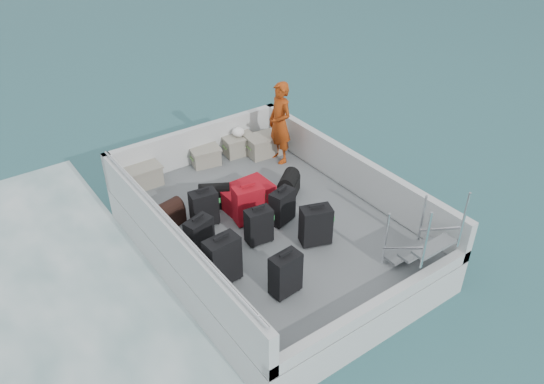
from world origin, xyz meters
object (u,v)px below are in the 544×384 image
(suitcase_7, at_px, (282,207))
(crate_2, at_px, (239,145))
(suitcase_4, at_px, (259,226))
(suitcase_6, at_px, (316,226))
(suitcase_3, at_px, (285,275))
(crate_3, at_px, (264,146))
(suitcase_5, at_px, (248,205))
(suitcase_2, at_px, (204,209))
(suitcase_0, at_px, (223,261))
(suitcase_8, at_px, (246,195))
(crate_1, at_px, (206,157))
(passenger, at_px, (280,123))
(crate_0, at_px, (144,176))
(suitcase_1, at_px, (200,237))

(suitcase_7, distance_m, crate_2, 2.41)
(suitcase_4, xyz_separation_m, suitcase_6, (0.68, -0.52, 0.02))
(suitcase_3, bearing_deg, crate_3, 54.65)
(suitcase_5, distance_m, crate_3, 2.22)
(suitcase_2, bearing_deg, suitcase_0, -100.15)
(suitcase_7, relative_size, crate_2, 1.01)
(suitcase_8, xyz_separation_m, crate_1, (0.10, 1.56, -0.02))
(suitcase_2, xyz_separation_m, crate_1, (0.96, 1.65, -0.15))
(suitcase_5, height_order, crate_1, suitcase_5)
(suitcase_7, distance_m, crate_1, 2.32)
(suitcase_2, distance_m, suitcase_6, 1.80)
(suitcase_4, distance_m, suitcase_7, 0.63)
(suitcase_0, relative_size, suitcase_5, 1.13)
(crate_2, bearing_deg, suitcase_4, -116.31)
(suitcase_3, xyz_separation_m, suitcase_6, (1.02, 0.60, -0.00))
(suitcase_5, bearing_deg, suitcase_4, -97.33)
(suitcase_8, xyz_separation_m, passenger, (1.35, 0.88, 0.62))
(crate_0, bearing_deg, suitcase_3, -83.41)
(suitcase_1, distance_m, suitcase_2, 0.73)
(suitcase_3, bearing_deg, crate_1, 72.19)
(suitcase_2, relative_size, crate_3, 0.98)
(suitcase_7, relative_size, crate_3, 0.93)
(suitcase_5, bearing_deg, suitcase_7, -26.85)
(suitcase_0, relative_size, suitcase_1, 1.19)
(suitcase_0, height_order, crate_0, suitcase_0)
(suitcase_3, relative_size, passenger, 0.41)
(suitcase_3, height_order, passenger, passenger)
(crate_0, relative_size, crate_3, 0.94)
(crate_1, bearing_deg, suitcase_8, -93.79)
(suitcase_0, relative_size, suitcase_6, 1.15)
(suitcase_0, distance_m, crate_0, 2.97)
(suitcase_6, relative_size, crate_1, 1.24)
(suitcase_0, distance_m, suitcase_6, 1.58)
(suitcase_3, distance_m, passenger, 3.66)
(suitcase_0, xyz_separation_m, suitcase_2, (0.44, 1.31, -0.06))
(crate_0, bearing_deg, passenger, -15.16)
(suitcase_3, bearing_deg, passenger, 50.07)
(suitcase_1, relative_size, suitcase_6, 0.96)
(suitcase_0, bearing_deg, crate_0, 83.55)
(suitcase_3, relative_size, crate_2, 1.11)
(suitcase_1, distance_m, crate_0, 2.26)
(suitcase_1, relative_size, passenger, 0.39)
(suitcase_5, distance_m, suitcase_7, 0.54)
(suitcase_1, relative_size, crate_2, 1.07)
(suitcase_6, relative_size, crate_0, 1.08)
(suitcase_7, bearing_deg, suitcase_4, -176.29)
(suitcase_0, height_order, suitcase_3, suitcase_0)
(suitcase_2, distance_m, crate_1, 1.92)
(suitcase_2, relative_size, suitcase_7, 1.05)
(suitcase_4, bearing_deg, crate_0, 113.43)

